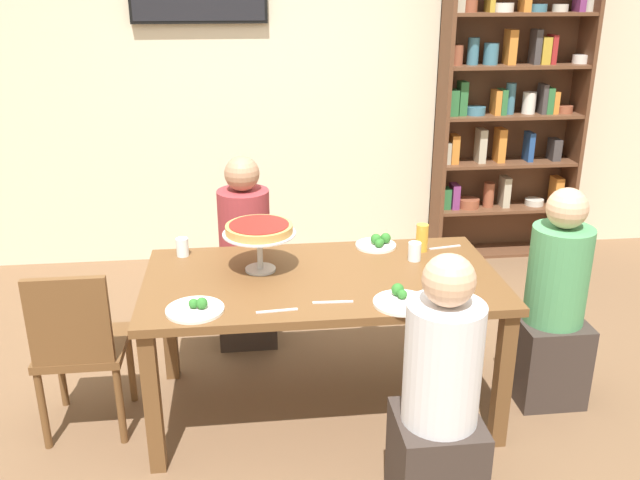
# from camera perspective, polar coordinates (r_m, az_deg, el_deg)

# --- Properties ---
(ground_plane) EXTENTS (12.00, 12.00, 0.00)m
(ground_plane) POSITION_cam_1_polar(r_m,az_deg,el_deg) (3.64, 0.19, -13.79)
(ground_plane) COLOR brown
(rear_partition) EXTENTS (8.00, 0.12, 2.80)m
(rear_partition) POSITION_cam_1_polar(r_m,az_deg,el_deg) (5.22, -2.74, 13.55)
(rear_partition) COLOR beige
(rear_partition) RESTS_ON ground_plane
(dining_table) EXTENTS (1.70, 0.90, 0.74)m
(dining_table) POSITION_cam_1_polar(r_m,az_deg,el_deg) (3.31, 0.20, -4.47)
(dining_table) COLOR brown
(dining_table) RESTS_ON ground_plane
(bookshelf) EXTENTS (1.11, 0.30, 2.21)m
(bookshelf) POSITION_cam_1_polar(r_m,az_deg,el_deg) (5.45, 15.50, 10.50)
(bookshelf) COLOR brown
(bookshelf) RESTS_ON ground_plane
(diner_head_east) EXTENTS (0.34, 0.34, 1.15)m
(diner_head_east) POSITION_cam_1_polar(r_m,az_deg,el_deg) (3.67, 18.95, -5.77)
(diner_head_east) COLOR #382D28
(diner_head_east) RESTS_ON ground_plane
(diner_far_left) EXTENTS (0.34, 0.34, 1.15)m
(diner_far_left) POSITION_cam_1_polar(r_m,az_deg,el_deg) (4.06, -6.24, -2.06)
(diner_far_left) COLOR #382D28
(diner_far_left) RESTS_ON ground_plane
(diner_near_right) EXTENTS (0.34, 0.34, 1.15)m
(diner_near_right) POSITION_cam_1_polar(r_m,az_deg,el_deg) (2.80, 9.97, -13.82)
(diner_near_right) COLOR #382D28
(diner_near_right) RESTS_ON ground_plane
(chair_head_west) EXTENTS (0.40, 0.40, 0.87)m
(chair_head_west) POSITION_cam_1_polar(r_m,az_deg,el_deg) (3.40, -19.55, -8.22)
(chair_head_west) COLOR brown
(chair_head_west) RESTS_ON ground_plane
(deep_dish_pizza_stand) EXTENTS (0.35, 0.35, 0.24)m
(deep_dish_pizza_stand) POSITION_cam_1_polar(r_m,az_deg,el_deg) (3.28, -5.12, 0.69)
(deep_dish_pizza_stand) COLOR silver
(deep_dish_pizza_stand) RESTS_ON dining_table
(salad_plate_near_diner) EXTENTS (0.26, 0.26, 0.07)m
(salad_plate_near_diner) POSITION_cam_1_polar(r_m,az_deg,el_deg) (3.02, 6.83, -5.03)
(salad_plate_near_diner) COLOR white
(salad_plate_near_diner) RESTS_ON dining_table
(salad_plate_far_diner) EXTENTS (0.22, 0.22, 0.07)m
(salad_plate_far_diner) POSITION_cam_1_polar(r_m,az_deg,el_deg) (3.63, 4.87, -0.25)
(salad_plate_far_diner) COLOR white
(salad_plate_far_diner) RESTS_ON dining_table
(salad_plate_spare) EXTENTS (0.25, 0.25, 0.06)m
(salad_plate_spare) POSITION_cam_1_polar(r_m,az_deg,el_deg) (2.98, -10.39, -5.67)
(salad_plate_spare) COLOR white
(salad_plate_spare) RESTS_ON dining_table
(beer_glass_amber_tall) EXTENTS (0.06, 0.06, 0.15)m
(beer_glass_amber_tall) POSITION_cam_1_polar(r_m,az_deg,el_deg) (3.59, 8.55, 0.19)
(beer_glass_amber_tall) COLOR gold
(beer_glass_amber_tall) RESTS_ON dining_table
(water_glass_clear_near) EXTENTS (0.06, 0.06, 0.10)m
(water_glass_clear_near) POSITION_cam_1_polar(r_m,az_deg,el_deg) (3.57, -11.47, -0.59)
(water_glass_clear_near) COLOR white
(water_glass_clear_near) RESTS_ON dining_table
(water_glass_clear_far) EXTENTS (0.07, 0.07, 0.09)m
(water_glass_clear_far) POSITION_cam_1_polar(r_m,az_deg,el_deg) (3.47, 7.93, -0.96)
(water_glass_clear_far) COLOR white
(water_glass_clear_far) RESTS_ON dining_table
(cutlery_fork_near) EXTENTS (0.18, 0.02, 0.00)m
(cutlery_fork_near) POSITION_cam_1_polar(r_m,az_deg,el_deg) (3.01, 1.08, -5.22)
(cutlery_fork_near) COLOR silver
(cutlery_fork_near) RESTS_ON dining_table
(cutlery_knife_near) EXTENTS (0.18, 0.03, 0.00)m
(cutlery_knife_near) POSITION_cam_1_polar(r_m,az_deg,el_deg) (2.94, -3.63, -5.94)
(cutlery_knife_near) COLOR silver
(cutlery_knife_near) RESTS_ON dining_table
(cutlery_fork_far) EXTENTS (0.18, 0.05, 0.00)m
(cutlery_fork_far) POSITION_cam_1_polar(r_m,az_deg,el_deg) (3.68, 10.43, -0.60)
(cutlery_fork_far) COLOR silver
(cutlery_fork_far) RESTS_ON dining_table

